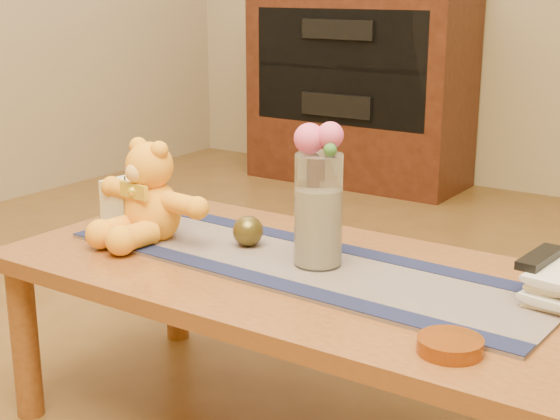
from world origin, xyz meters
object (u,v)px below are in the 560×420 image
Objects in this scene: tv_remote at (540,258)px; glass_vase at (318,210)px; book_bottom at (539,290)px; amber_dish at (450,345)px; bronze_ball at (248,231)px; pillar_candle at (126,202)px; teddy_bear at (152,191)px.

glass_vase is at bearing -162.25° from tv_remote.
book_bottom is 1.88× the size of amber_dish.
glass_vase reaches higher than amber_dish.
bronze_ball reaches higher than book_bottom.
tv_remote is (1.08, 0.11, 0.02)m from pillar_candle.
tv_remote reaches higher than bronze_ball.
pillar_candle is at bearing 166.90° from teddy_bear.
bronze_ball is at bearing 23.08° from teddy_bear.
tv_remote is (0.94, 0.16, -0.04)m from teddy_bear.
book_bottom is 1.39× the size of tv_remote.
tv_remote is at bearing 16.15° from teddy_bear.
bronze_ball is at bearing 174.60° from glass_vase.
pillar_candle is 0.46× the size of glass_vase.
teddy_bear is 0.96m from book_bottom.
pillar_candle is at bearing -171.83° from book_bottom.
amber_dish is (1.04, -0.25, -0.05)m from pillar_candle.
tv_remote reaches higher than book_bottom.
book_bottom is at bearing 14.15° from glass_vase.
teddy_bear is 0.46m from glass_vase.
pillar_candle is (-0.15, 0.05, -0.06)m from teddy_bear.
pillar_candle is 0.53× the size of book_bottom.
tv_remote is at bearing 5.94° from pillar_candle.
glass_vase reaches higher than bronze_ball.
teddy_bear reaches higher than bronze_ball.
book_bottom is (0.94, 0.17, -0.12)m from teddy_bear.
pillar_candle is 1.09m from book_bottom.
amber_dish is (-0.04, -0.36, -0.07)m from tv_remote.
bronze_ball is (0.25, 0.07, -0.08)m from teddy_bear.
teddy_bear reaches higher than pillar_candle.
bronze_ball is 0.64× the size of amber_dish.
bronze_ball is (-0.22, 0.02, -0.09)m from glass_vase.
book_bottom is at bearing 16.73° from teddy_bear.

